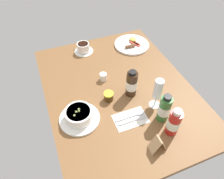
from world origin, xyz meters
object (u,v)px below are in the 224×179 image
jam_jar (109,96)px  porridge_bowl (79,116)px  creamer_jug (103,77)px  coffee_cup (83,48)px  wine_glass (158,90)px  sauce_bottle_red (174,123)px  cutlery_setting (131,118)px  sauce_bottle_green (164,109)px  breakfast_plate (132,44)px  menu_card (158,143)px  sauce_bottle_brown (132,84)px

jam_jar → porridge_bowl: bearing=-68.9°
creamer_jug → porridge_bowl: bearing=-42.6°
creamer_jug → coffee_cup: bearing=-173.9°
coffee_cup → porridge_bowl: bearing=-18.1°
wine_glass → sauce_bottle_red: wine_glass is taller
cutlery_setting → sauce_bottle_green: bearing=69.6°
wine_glass → coffee_cup: bearing=-159.5°
sauce_bottle_red → sauce_bottle_green: bearing=-179.6°
coffee_cup → jam_jar: (48.60, 0.71, -0.53)cm
breakfast_plate → jam_jar: bearing=-39.0°
porridge_bowl → wine_glass: 42.50cm
jam_jar → menu_card: (36.33, 10.46, 1.68)cm
sauce_bottle_brown → sauce_bottle_red: bearing=14.4°
coffee_cup → breakfast_plate: coffee_cup is taller
porridge_bowl → sauce_bottle_red: sauce_bottle_red is taller
wine_glass → breakfast_plate: wine_glass is taller
coffee_cup → wine_glass: 66.27cm
sauce_bottle_brown → breakfast_plate: 48.82cm
sauce_bottle_brown → sauce_bottle_green: sauce_bottle_green is taller
jam_jar → breakfast_plate: size_ratio=0.22×
cutlery_setting → porridge_bowl: bearing=-110.6°
creamer_jug → sauce_bottle_red: 50.92cm
breakfast_plate → sauce_bottle_green: bearing=-11.6°
jam_jar → sauce_bottle_red: sauce_bottle_red is taller
cutlery_setting → breakfast_plate: (-59.67, 28.31, 0.63)cm
coffee_cup → wine_glass: wine_glass is taller
jam_jar → sauce_bottle_brown: bearing=87.6°
breakfast_plate → porridge_bowl: bearing=-46.9°
sauce_bottle_green → menu_card: sauce_bottle_green is taller
sauce_bottle_brown → porridge_bowl: bearing=-78.3°
sauce_bottle_red → sauce_bottle_brown: (-30.30, -7.80, 0.36)cm
coffee_cup → sauce_bottle_brown: (49.18, 14.18, 4.86)cm
sauce_bottle_brown → breakfast_plate: bearing=154.0°
cutlery_setting → breakfast_plate: breakfast_plate is taller
coffee_cup → wine_glass: size_ratio=0.72×
cutlery_setting → coffee_cup: (-65.43, -7.04, 2.85)cm
porridge_bowl → creamer_jug: 32.07cm
sauce_bottle_red → sauce_bottle_brown: sauce_bottle_brown is taller
menu_card → porridge_bowl: bearing=-134.6°
coffee_cup → cutlery_setting: bearing=6.1°
sauce_bottle_red → sauce_bottle_green: 8.52cm
creamer_jug → wine_glass: 36.35cm
coffee_cup → sauce_bottle_brown: sauce_bottle_brown is taller
sauce_bottle_green → breakfast_plate: size_ratio=0.69×
jam_jar → sauce_bottle_green: 31.30cm
creamer_jug → jam_jar: 16.49cm
porridge_bowl → wine_glass: bearing=82.2°
creamer_jug → menu_card: 53.19cm
sauce_bottle_red → sauce_bottle_green: (-8.51, -0.05, 0.43)cm
creamer_jug → wine_glass: (29.22, 19.60, 9.14)cm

